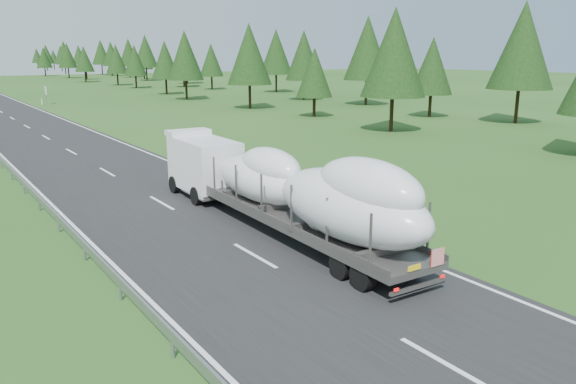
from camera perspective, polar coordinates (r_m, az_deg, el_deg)
ground at (r=14.54m, az=15.89°, el=-16.58°), size 400.00×400.00×0.00m
highway_sign at (r=89.62m, az=-23.39°, el=9.33°), size 0.08×0.90×2.60m
tree_line_right at (r=122.21m, az=-10.05°, el=13.58°), size 27.54×314.18×12.45m
boat_truck at (r=22.61m, az=-0.15°, el=0.66°), size 2.94×17.84×3.94m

